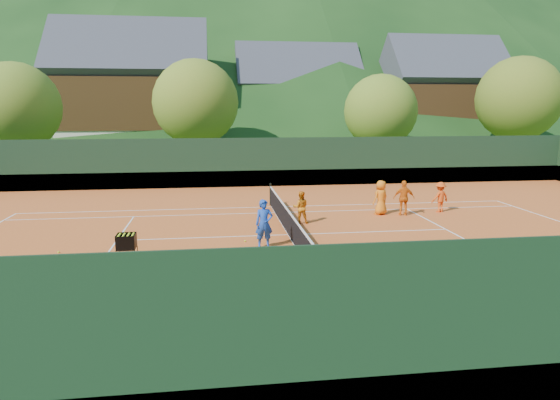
{
  "coord_description": "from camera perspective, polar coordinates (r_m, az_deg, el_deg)",
  "views": [
    {
      "loc": [
        -2.81,
        -18.41,
        4.86
      ],
      "look_at": [
        -0.33,
        0.0,
        1.39
      ],
      "focal_mm": 32.0,
      "sensor_mm": 36.0,
      "label": 1
    }
  ],
  "objects": [
    {
      "name": "perimeter_fence",
      "position": [
        18.96,
        0.99,
        -0.33
      ],
      "size": [
        40.4,
        24.24,
        3.0
      ],
      "color": "black",
      "rests_on": "clay_court"
    },
    {
      "name": "tennis_ball_1",
      "position": [
        16.11,
        25.54,
        -7.84
      ],
      "size": [
        0.07,
        0.07,
        0.07
      ],
      "primitive_type": "sphere",
      "color": "#D4F629",
      "rests_on": "clay_court"
    },
    {
      "name": "ground",
      "position": [
        19.24,
        0.98,
        -4.04
      ],
      "size": [
        400.0,
        400.0,
        0.0
      ],
      "primitive_type": "plane",
      "color": "#2D5019",
      "rests_on": "ground"
    },
    {
      "name": "tennis_ball_3",
      "position": [
        16.55,
        18.03,
        -6.83
      ],
      "size": [
        0.07,
        0.07,
        0.07
      ],
      "primitive_type": "sphere",
      "color": "#D4F629",
      "rests_on": "clay_court"
    },
    {
      "name": "student_d",
      "position": [
        24.42,
        17.82,
        0.33
      ],
      "size": [
        1.03,
        0.78,
        1.41
      ],
      "primitive_type": "imported",
      "rotation": [
        0.0,
        0.0,
        3.45
      ],
      "color": "#F15115",
      "rests_on": "clay_court"
    },
    {
      "name": "court_lines",
      "position": [
        19.24,
        0.98,
        -3.98
      ],
      "size": [
        23.83,
        11.03,
        0.0
      ],
      "color": "white",
      "rests_on": "clay_court"
    },
    {
      "name": "student_a",
      "position": [
        21.0,
        2.38,
        -0.84
      ],
      "size": [
        0.72,
        0.59,
        1.37
      ],
      "primitive_type": "imported",
      "rotation": [
        0.0,
        0.0,
        3.04
      ],
      "color": "orange",
      "rests_on": "clay_court"
    },
    {
      "name": "tree_c",
      "position": [
        39.54,
        11.4,
        9.92
      ],
      "size": [
        5.6,
        5.6,
        7.35
      ],
      "color": "#3F2A19",
      "rests_on": "ground"
    },
    {
      "name": "tree_a",
      "position": [
        38.72,
        -28.0,
        9.38
      ],
      "size": [
        6.0,
        6.0,
        7.88
      ],
      "color": "#3D2718",
      "rests_on": "ground"
    },
    {
      "name": "tennis_ball_6",
      "position": [
        13.82,
        -14.96,
        -10.14
      ],
      "size": [
        0.07,
        0.07,
        0.07
      ],
      "primitive_type": "sphere",
      "color": "#D4F629",
      "rests_on": "clay_court"
    },
    {
      "name": "tennis_ball_14",
      "position": [
        13.01,
        -12.56,
        -11.35
      ],
      "size": [
        0.07,
        0.07,
        0.07
      ],
      "primitive_type": "sphere",
      "color": "#D4F629",
      "rests_on": "clay_court"
    },
    {
      "name": "tennis_ball_9",
      "position": [
        14.51,
        21.4,
        -9.52
      ],
      "size": [
        0.07,
        0.07,
        0.07
      ],
      "primitive_type": "sphere",
      "color": "#D4F629",
      "rests_on": "clay_court"
    },
    {
      "name": "tennis_net",
      "position": [
        19.12,
        0.98,
        -2.53
      ],
      "size": [
        0.1,
        12.07,
        1.1
      ],
      "color": "black",
      "rests_on": "clay_court"
    },
    {
      "name": "tennis_ball_10",
      "position": [
        11.56,
        18.12,
        -14.53
      ],
      "size": [
        0.07,
        0.07,
        0.07
      ],
      "primitive_type": "sphere",
      "color": "#D4F629",
      "rests_on": "clay_court"
    },
    {
      "name": "tennis_ball_2",
      "position": [
        13.31,
        8.69,
        -10.71
      ],
      "size": [
        0.07,
        0.07,
        0.07
      ],
      "primitive_type": "sphere",
      "color": "#D4F629",
      "rests_on": "clay_court"
    },
    {
      "name": "tennis_ball_16",
      "position": [
        11.01,
        14.12,
        -15.64
      ],
      "size": [
        0.07,
        0.07,
        0.07
      ],
      "primitive_type": "sphere",
      "color": "#D4F629",
      "rests_on": "clay_court"
    },
    {
      "name": "tennis_ball_11",
      "position": [
        16.41,
        25.84,
        -7.54
      ],
      "size": [
        0.07,
        0.07,
        0.07
      ],
      "primitive_type": "sphere",
      "color": "#D4F629",
      "rests_on": "clay_court"
    },
    {
      "name": "tennis_ball_4",
      "position": [
        16.9,
        18.33,
        -6.49
      ],
      "size": [
        0.07,
        0.07,
        0.07
      ],
      "primitive_type": "sphere",
      "color": "#D4F629",
      "rests_on": "clay_court"
    },
    {
      "name": "tennis_ball_7",
      "position": [
        15.22,
        -20.5,
        -8.52
      ],
      "size": [
        0.07,
        0.07,
        0.07
      ],
      "primitive_type": "sphere",
      "color": "#D4F629",
      "rests_on": "clay_court"
    },
    {
      "name": "student_b",
      "position": [
        23.18,
        13.98,
        0.22
      ],
      "size": [
        1.0,
        0.59,
        1.59
      ],
      "primitive_type": "imported",
      "rotation": [
        0.0,
        0.0,
        2.92
      ],
      "color": "orange",
      "rests_on": "clay_court"
    },
    {
      "name": "clay_court",
      "position": [
        19.24,
        0.98,
        -4.01
      ],
      "size": [
        40.0,
        24.0,
        0.02
      ],
      "primitive_type": "cube",
      "color": "#C65520",
      "rests_on": "ground"
    },
    {
      "name": "student_c",
      "position": [
        23.12,
        11.45,
        0.28
      ],
      "size": [
        0.91,
        0.78,
        1.57
      ],
      "primitive_type": "imported",
      "rotation": [
        0.0,
        0.0,
        3.57
      ],
      "color": "orange",
      "rests_on": "clay_court"
    },
    {
      "name": "chalet_left",
      "position": [
        48.94,
        -16.44,
        11.08
      ],
      "size": [
        13.8,
        9.93,
        12.92
      ],
      "color": "beige",
      "rests_on": "ground"
    },
    {
      "name": "ball_hopper",
      "position": [
        16.1,
        -17.16,
        -4.63
      ],
      "size": [
        0.57,
        0.57,
        1.0
      ],
      "color": "black",
      "rests_on": "clay_court"
    },
    {
      "name": "tree_b",
      "position": [
        38.43,
        -9.63,
        10.94
      ],
      "size": [
        6.4,
        6.4,
        8.4
      ],
      "color": "#3C2818",
      "rests_on": "ground"
    },
    {
      "name": "tennis_ball_12",
      "position": [
        16.04,
        -27.85,
        -8.11
      ],
      "size": [
        0.07,
        0.07,
        0.07
      ],
      "primitive_type": "sphere",
      "color": "#D4F629",
      "rests_on": "clay_court"
    },
    {
      "name": "tennis_ball_0",
      "position": [
        15.32,
        -4.88,
        -7.74
      ],
      "size": [
        0.07,
        0.07,
        0.07
      ],
      "primitive_type": "sphere",
      "color": "#D4F629",
      "rests_on": "clay_court"
    },
    {
      "name": "tennis_ball_18",
      "position": [
        18.26,
        -4.01,
        -4.7
      ],
      "size": [
        0.07,
        0.07,
        0.07
      ],
      "primitive_type": "sphere",
      "color": "#D4F629",
      "rests_on": "clay_court"
    },
    {
      "name": "tennis_ball_13",
      "position": [
        18.44,
        -23.98,
        -5.46
      ],
      "size": [
        0.07,
        0.07,
        0.07
      ],
      "primitive_type": "sphere",
      "color": "#D4F629",
      "rests_on": "clay_court"
    },
    {
      "name": "tree_d",
      "position": [
        45.73,
        25.63,
        10.39
      ],
      "size": [
        6.8,
        6.8,
        8.93
      ],
      "color": "#3C2718",
      "rests_on": "ground"
    },
    {
      "name": "chalet_right",
      "position": [
        53.52,
        17.86,
        10.51
      ],
      "size": [
        11.5,
        8.82,
        11.91
      ],
      "color": "beige",
      "rests_on": "ground"
    },
    {
      "name": "coach",
      "position": [
        17.33,
        -1.83,
        -2.73
      ],
      "size": [
        0.64,
        0.44,
        1.7
      ],
      "primitive_type": "imported",
      "rotation": [
        0.0,
        0.0,
        0.06
      ],
      "color": "#1A44AE",
      "rests_on": "clay_court"
    },
    {
      "name": "chalet_mid",
      "position": [
        53.14,
        1.9,
        10.72
      ],
      "size": [
        12.65,
        8.82,
        11.45
      ],
      "color": "beige",
      "rests_on": "ground"
    },
    {
      "name": "tennis_ball_5",
      "position": [
        16.31,
        25.23,
        -7.59
      ],
      "size": [
        0.07,
        0.07,
        0.07
      ],
      "primitive_type": "sphere",
      "color": "#D4F629",
      "rests_on": "clay_court"
    },
    {
      "name": "tennis_ball_15",
      "position": [
        13.77,
        17.14,
        -10.33
      ],
      "size": [
        0.07,
        0.07,
        0.07
      ],
      "primitive_type": "sphere",
      "color": "#D4F629",
      "rests_on": "clay_court"
    },
    {
      "name": "tennis_ball_8",
      "position": [
        15.77,
        8.38,
        -7.27
      ],
      "size": [
        0.07,
        0.07,
        0.07
      ],
      "primitive_type": "sphere",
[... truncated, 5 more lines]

